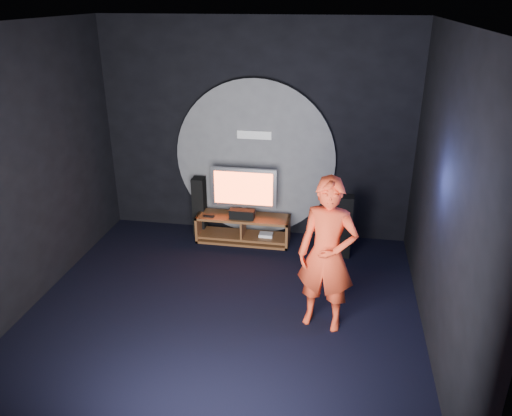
{
  "coord_description": "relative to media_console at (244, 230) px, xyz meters",
  "views": [
    {
      "loc": [
        1.33,
        -5.19,
        3.79
      ],
      "look_at": [
        0.26,
        1.05,
        1.05
      ],
      "focal_mm": 35.0,
      "sensor_mm": 36.0,
      "label": 1
    }
  ],
  "objects": [
    {
      "name": "right_wall",
      "position": [
        2.62,
        -2.05,
        1.56
      ],
      "size": [
        0.04,
        5.0,
        3.5
      ],
      "primitive_type": "cube",
      "color": "black",
      "rests_on": "ground"
    },
    {
      "name": "wall_disc_panel",
      "position": [
        0.12,
        0.39,
        1.11
      ],
      "size": [
        2.6,
        0.11,
        2.6
      ],
      "color": "#515156",
      "rests_on": "ground"
    },
    {
      "name": "tower_speaker_right",
      "position": [
        1.63,
        -0.21,
        0.3
      ],
      "size": [
        0.2,
        0.22,
        1.0
      ],
      "primitive_type": "cube",
      "color": "black",
      "rests_on": "ground"
    },
    {
      "name": "left_wall",
      "position": [
        -2.38,
        -2.05,
        1.56
      ],
      "size": [
        0.04,
        5.0,
        3.5
      ],
      "primitive_type": "cube",
      "color": "black",
      "rests_on": "ground"
    },
    {
      "name": "front_wall",
      "position": [
        0.12,
        -4.55,
        1.56
      ],
      "size": [
        5.0,
        0.04,
        3.5
      ],
      "primitive_type": "cube",
      "color": "black",
      "rests_on": "ground"
    },
    {
      "name": "back_wall",
      "position": [
        0.12,
        0.45,
        1.56
      ],
      "size": [
        5.0,
        0.04,
        3.5
      ],
      "primitive_type": "cube",
      "color": "black",
      "rests_on": "ground"
    },
    {
      "name": "player",
      "position": [
        1.4,
        -2.03,
        0.77
      ],
      "size": [
        0.78,
        0.59,
        1.92
      ],
      "primitive_type": "imported",
      "rotation": [
        0.0,
        0.0,
        -0.2
      ],
      "color": "red",
      "rests_on": "ground"
    },
    {
      "name": "tower_speaker_left",
      "position": [
        -0.79,
        0.18,
        0.3
      ],
      "size": [
        0.2,
        0.22,
        1.0
      ],
      "primitive_type": "cube",
      "color": "black",
      "rests_on": "ground"
    },
    {
      "name": "tv",
      "position": [
        -0.01,
        0.07,
        0.69
      ],
      "size": [
        1.06,
        0.22,
        0.8
      ],
      "color": "#ADADB4",
      "rests_on": "media_console"
    },
    {
      "name": "ceiling",
      "position": [
        0.12,
        -2.05,
        3.31
      ],
      "size": [
        5.0,
        5.0,
        0.01
      ],
      "primitive_type": "cube",
      "color": "black",
      "rests_on": "back_wall"
    },
    {
      "name": "subwoofer",
      "position": [
        1.36,
        -0.22,
        -0.04
      ],
      "size": [
        0.28,
        0.28,
        0.31
      ],
      "primitive_type": "cube",
      "color": "black",
      "rests_on": "ground"
    },
    {
      "name": "media_console",
      "position": [
        0.0,
        0.0,
        0.0
      ],
      "size": [
        1.52,
        0.45,
        0.45
      ],
      "color": "brown",
      "rests_on": "ground"
    },
    {
      "name": "center_speaker",
      "position": [
        -0.01,
        -0.09,
        0.33
      ],
      "size": [
        0.4,
        0.15,
        0.15
      ],
      "primitive_type": "cube",
      "color": "black",
      "rests_on": "media_console"
    },
    {
      "name": "floor",
      "position": [
        0.12,
        -2.05,
        -0.19
      ],
      "size": [
        5.0,
        5.0,
        0.0
      ],
      "primitive_type": "plane",
      "color": "black",
      "rests_on": "ground"
    },
    {
      "name": "remote",
      "position": [
        -0.55,
        -0.12,
        0.27
      ],
      "size": [
        0.18,
        0.05,
        0.02
      ],
      "primitive_type": "cube",
      "color": "black",
      "rests_on": "media_console"
    }
  ]
}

